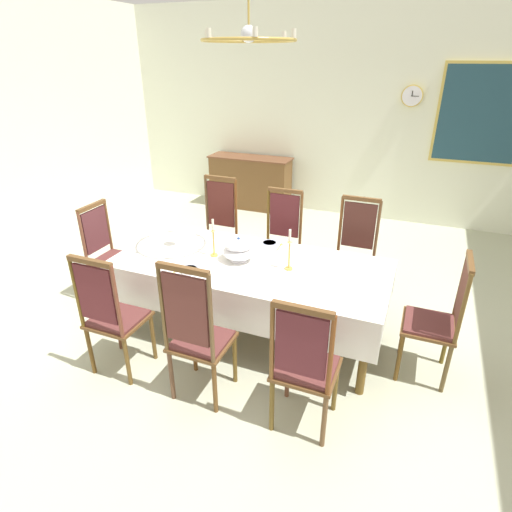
{
  "coord_description": "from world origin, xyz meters",
  "views": [
    {
      "loc": [
        1.34,
        -3.41,
        2.49
      ],
      "look_at": [
        0.1,
        -0.32,
        0.89
      ],
      "focal_mm": 29.41,
      "sensor_mm": 36.0,
      "label": 1
    }
  ],
  "objects_px": {
    "bowl_near_right": "(269,243)",
    "mounted_clock": "(412,96)",
    "chair_head_east": "(439,317)",
    "sideboard": "(250,182)",
    "chair_south_a": "(111,314)",
    "framed_painting": "(480,115)",
    "chair_north_a": "(217,229)",
    "chair_south_c": "(304,364)",
    "soup_tureen": "(239,249)",
    "chair_head_west": "(109,253)",
    "chair_north_c": "(354,252)",
    "spoon_primary": "(181,268)",
    "chair_south_b": "(197,333)",
    "candlestick_east": "(289,253)",
    "bowl_near_left": "(190,270)",
    "spoon_secondary": "(281,245)",
    "dining_table": "(250,269)",
    "chair_north_b": "(280,240)",
    "candlestick_west": "(214,241)"
  },
  "relations": [
    {
      "from": "bowl_near_right",
      "to": "mounted_clock",
      "type": "bearing_deg",
      "value": 73.43
    },
    {
      "from": "chair_head_east",
      "to": "sideboard",
      "type": "relative_size",
      "value": 0.78
    },
    {
      "from": "chair_head_east",
      "to": "chair_south_a",
      "type": "bearing_deg",
      "value": 111.09
    },
    {
      "from": "chair_south_b",
      "to": "chair_north_c",
      "type": "height_order",
      "value": "chair_south_b"
    },
    {
      "from": "chair_north_a",
      "to": "candlestick_east",
      "type": "bearing_deg",
      "value": 141.28
    },
    {
      "from": "candlestick_east",
      "to": "framed_painting",
      "type": "xyz_separation_m",
      "value": [
        1.59,
        3.75,
        0.81
      ]
    },
    {
      "from": "chair_head_west",
      "to": "bowl_near_left",
      "type": "bearing_deg",
      "value": 73.13
    },
    {
      "from": "soup_tureen",
      "to": "bowl_near_right",
      "type": "distance_m",
      "value": 0.47
    },
    {
      "from": "chair_south_a",
      "to": "mounted_clock",
      "type": "bearing_deg",
      "value": 68.58
    },
    {
      "from": "chair_north_a",
      "to": "soup_tureen",
      "type": "bearing_deg",
      "value": 126.62
    },
    {
      "from": "soup_tureen",
      "to": "framed_painting",
      "type": "bearing_deg",
      "value": 61.04
    },
    {
      "from": "chair_south_a",
      "to": "chair_south_c",
      "type": "relative_size",
      "value": 1.02
    },
    {
      "from": "bowl_near_left",
      "to": "chair_head_west",
      "type": "bearing_deg",
      "value": 163.13
    },
    {
      "from": "chair_south_a",
      "to": "chair_north_b",
      "type": "relative_size",
      "value": 0.98
    },
    {
      "from": "chair_head_west",
      "to": "chair_north_a",
      "type": "bearing_deg",
      "value": 139.49
    },
    {
      "from": "spoon_primary",
      "to": "soup_tureen",
      "type": "bearing_deg",
      "value": 50.58
    },
    {
      "from": "bowl_near_left",
      "to": "soup_tureen",
      "type": "bearing_deg",
      "value": 50.65
    },
    {
      "from": "chair_north_a",
      "to": "bowl_near_left",
      "type": "bearing_deg",
      "value": 107.02
    },
    {
      "from": "dining_table",
      "to": "chair_north_a",
      "type": "bearing_deg",
      "value": 130.75
    },
    {
      "from": "mounted_clock",
      "to": "framed_painting",
      "type": "xyz_separation_m",
      "value": [
        0.95,
        0.01,
        -0.22
      ]
    },
    {
      "from": "chair_north_a",
      "to": "bowl_near_left",
      "type": "distance_m",
      "value": 1.41
    },
    {
      "from": "chair_north_a",
      "to": "chair_south_b",
      "type": "height_order",
      "value": "chair_south_b"
    },
    {
      "from": "candlestick_west",
      "to": "bowl_near_left",
      "type": "xyz_separation_m",
      "value": [
        -0.05,
        -0.37,
        -0.13
      ]
    },
    {
      "from": "chair_south_c",
      "to": "soup_tureen",
      "type": "distance_m",
      "value": 1.36
    },
    {
      "from": "chair_north_c",
      "to": "bowl_near_right",
      "type": "height_order",
      "value": "chair_north_c"
    },
    {
      "from": "chair_south_b",
      "to": "bowl_near_right",
      "type": "bearing_deg",
      "value": 87.48
    },
    {
      "from": "chair_north_c",
      "to": "framed_painting",
      "type": "bearing_deg",
      "value": -112.56
    },
    {
      "from": "bowl_near_left",
      "to": "sideboard",
      "type": "height_order",
      "value": "sideboard"
    },
    {
      "from": "chair_south_c",
      "to": "candlestick_west",
      "type": "height_order",
      "value": "candlestick_west"
    },
    {
      "from": "chair_head_east",
      "to": "candlestick_east",
      "type": "distance_m",
      "value": 1.33
    },
    {
      "from": "chair_north_b",
      "to": "sideboard",
      "type": "bearing_deg",
      "value": -60.57
    },
    {
      "from": "soup_tureen",
      "to": "chair_north_b",
      "type": "bearing_deg",
      "value": 85.15
    },
    {
      "from": "chair_south_a",
      "to": "candlestick_west",
      "type": "xyz_separation_m",
      "value": [
        0.46,
        0.96,
        0.33
      ]
    },
    {
      "from": "chair_north_a",
      "to": "chair_south_c",
      "type": "height_order",
      "value": "chair_north_a"
    },
    {
      "from": "spoon_secondary",
      "to": "chair_head_west",
      "type": "bearing_deg",
      "value": -166.98
    },
    {
      "from": "candlestick_east",
      "to": "framed_painting",
      "type": "height_order",
      "value": "framed_painting"
    },
    {
      "from": "candlestick_east",
      "to": "chair_head_east",
      "type": "bearing_deg",
      "value": 0.0
    },
    {
      "from": "dining_table",
      "to": "bowl_near_right",
      "type": "relative_size",
      "value": 15.54
    },
    {
      "from": "soup_tureen",
      "to": "spoon_primary",
      "type": "relative_size",
      "value": 1.68
    },
    {
      "from": "dining_table",
      "to": "chair_north_c",
      "type": "xyz_separation_m",
      "value": [
        0.8,
        0.96,
        -0.1
      ]
    },
    {
      "from": "spoon_secondary",
      "to": "framed_painting",
      "type": "distance_m",
      "value": 3.89
    },
    {
      "from": "chair_north_b",
      "to": "chair_north_c",
      "type": "height_order",
      "value": "chair_north_c"
    },
    {
      "from": "chair_north_a",
      "to": "framed_painting",
      "type": "distance_m",
      "value": 4.1
    },
    {
      "from": "spoon_primary",
      "to": "mounted_clock",
      "type": "relative_size",
      "value": 0.57
    },
    {
      "from": "chair_north_c",
      "to": "spoon_primary",
      "type": "distance_m",
      "value": 1.87
    },
    {
      "from": "chair_head_west",
      "to": "chair_north_c",
      "type": "bearing_deg",
      "value": 111.36
    },
    {
      "from": "spoon_secondary",
      "to": "chair_north_c",
      "type": "bearing_deg",
      "value": 35.74
    },
    {
      "from": "candlestick_east",
      "to": "sideboard",
      "type": "xyz_separation_m",
      "value": [
        -1.84,
        3.5,
        -0.47
      ]
    },
    {
      "from": "bowl_near_left",
      "to": "bowl_near_right",
      "type": "bearing_deg",
      "value": 60.86
    },
    {
      "from": "chair_north_a",
      "to": "chair_south_b",
      "type": "bearing_deg",
      "value": 112.48
    }
  ]
}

